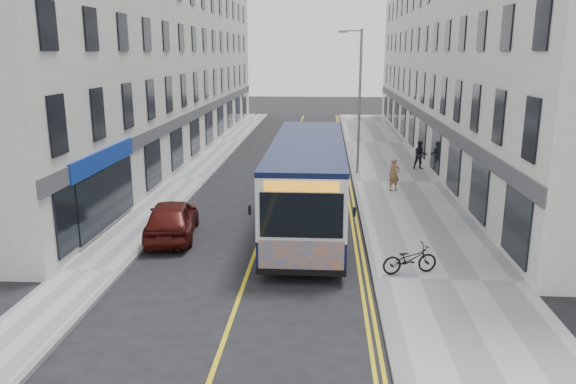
# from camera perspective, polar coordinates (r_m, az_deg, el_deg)

# --- Properties ---
(ground) EXTENTS (140.00, 140.00, 0.00)m
(ground) POSITION_cam_1_polar(r_m,az_deg,el_deg) (18.82, -3.76, -7.23)
(ground) COLOR black
(ground) RESTS_ON ground
(pavement_east) EXTENTS (4.50, 64.00, 0.12)m
(pavement_east) POSITION_cam_1_polar(r_m,az_deg,el_deg) (30.39, 11.02, 0.97)
(pavement_east) COLOR #99999B
(pavement_east) RESTS_ON ground
(pavement_west) EXTENTS (2.00, 64.00, 0.12)m
(pavement_west) POSITION_cam_1_polar(r_m,az_deg,el_deg) (31.03, -10.05, 1.29)
(pavement_west) COLOR #99999B
(pavement_west) RESTS_ON ground
(kerb_east) EXTENTS (0.18, 64.00, 0.13)m
(kerb_east) POSITION_cam_1_polar(r_m,az_deg,el_deg) (30.18, 6.78, 1.06)
(kerb_east) COLOR slate
(kerb_east) RESTS_ON ground
(kerb_west) EXTENTS (0.18, 64.00, 0.13)m
(kerb_west) POSITION_cam_1_polar(r_m,az_deg,el_deg) (30.81, -8.25, 1.28)
(kerb_west) COLOR slate
(kerb_west) RESTS_ON ground
(road_centre_line) EXTENTS (0.12, 64.00, 0.01)m
(road_centre_line) POSITION_cam_1_polar(r_m,az_deg,el_deg) (30.25, -0.81, 1.06)
(road_centre_line) COLOR gold
(road_centre_line) RESTS_ON ground
(road_dbl_yellow_inner) EXTENTS (0.10, 64.00, 0.01)m
(road_dbl_yellow_inner) POSITION_cam_1_polar(r_m,az_deg,el_deg) (30.18, 5.93, 0.96)
(road_dbl_yellow_inner) COLOR gold
(road_dbl_yellow_inner) RESTS_ON ground
(road_dbl_yellow_outer) EXTENTS (0.10, 64.00, 0.01)m
(road_dbl_yellow_outer) POSITION_cam_1_polar(r_m,az_deg,el_deg) (30.18, 6.30, 0.95)
(road_dbl_yellow_outer) COLOR gold
(road_dbl_yellow_outer) RESTS_ON ground
(terrace_east) EXTENTS (6.00, 46.00, 13.00)m
(terrace_east) POSITION_cam_1_polar(r_m,az_deg,el_deg) (39.44, 17.64, 13.00)
(terrace_east) COLOR white
(terrace_east) RESTS_ON ground
(terrace_west) EXTENTS (6.00, 46.00, 13.00)m
(terrace_west) POSITION_cam_1_polar(r_m,az_deg,el_deg) (40.02, -13.07, 13.29)
(terrace_west) COLOR silver
(terrace_west) RESTS_ON ground
(streetlamp) EXTENTS (1.32, 0.18, 8.00)m
(streetlamp) POSITION_cam_1_polar(r_m,az_deg,el_deg) (31.51, 7.15, 9.55)
(streetlamp) COLOR gray
(streetlamp) RESTS_ON ground
(city_bus) EXTENTS (2.78, 11.94, 3.47)m
(city_bus) POSITION_cam_1_polar(r_m,az_deg,el_deg) (22.14, 2.03, 1.21)
(city_bus) COLOR black
(city_bus) RESTS_ON ground
(bicycle) EXTENTS (1.87, 1.06, 0.93)m
(bicycle) POSITION_cam_1_polar(r_m,az_deg,el_deg) (17.91, 12.26, -6.67)
(bicycle) COLOR black
(bicycle) RESTS_ON pavement_east
(pedestrian_near) EXTENTS (0.68, 0.56, 1.59)m
(pedestrian_near) POSITION_cam_1_polar(r_m,az_deg,el_deg) (28.17, 10.74, 1.74)
(pedestrian_near) COLOR #936942
(pedestrian_near) RESTS_ON pavement_east
(pedestrian_far) EXTENTS (0.85, 0.69, 1.65)m
(pedestrian_far) POSITION_cam_1_polar(r_m,az_deg,el_deg) (33.68, 13.28, 3.67)
(pedestrian_far) COLOR black
(pedestrian_far) RESTS_ON pavement_east
(car_white) EXTENTS (1.48, 3.83, 1.25)m
(car_white) POSITION_cam_1_polar(r_m,az_deg,el_deg) (42.66, 4.12, 5.72)
(car_white) COLOR silver
(car_white) RESTS_ON ground
(car_maroon) EXTENTS (2.31, 4.52, 1.48)m
(car_maroon) POSITION_cam_1_polar(r_m,az_deg,el_deg) (21.55, -11.72, -2.64)
(car_maroon) COLOR #430E0B
(car_maroon) RESTS_ON ground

